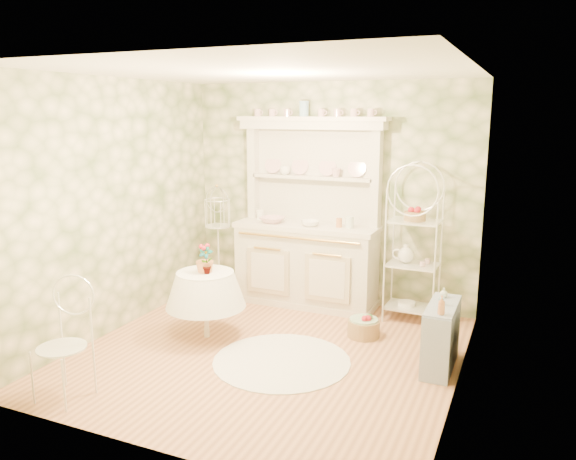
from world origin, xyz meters
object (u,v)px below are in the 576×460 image
at_px(side_shelf, 441,338).
at_px(birdcage_stand, 218,238).
at_px(cafe_chair, 62,352).
at_px(bakers_rack, 414,241).
at_px(floor_basket, 364,327).
at_px(kitchen_dresser, 307,213).
at_px(round_table, 206,302).

distance_m(side_shelf, birdcage_stand, 3.21).
bearing_deg(cafe_chair, bakers_rack, 30.51).
xyz_separation_m(bakers_rack, birdcage_stand, (-2.49, -0.07, -0.18)).
distance_m(side_shelf, floor_basket, 0.98).
bearing_deg(bakers_rack, birdcage_stand, -176.50).
bearing_deg(floor_basket, birdcage_stand, 163.42).
xyz_separation_m(side_shelf, floor_basket, (-0.86, 0.43, -0.18)).
bearing_deg(kitchen_dresser, birdcage_stand, -175.25).
relative_size(kitchen_dresser, bakers_rack, 1.23).
distance_m(round_table, cafe_chair, 1.64).
bearing_deg(kitchen_dresser, side_shelf, -32.76).
height_order(cafe_chair, floor_basket, cafe_chair).
bearing_deg(cafe_chair, round_table, 54.10).
relative_size(birdcage_stand, floor_basket, 4.45).
distance_m(bakers_rack, cafe_chair, 3.78).
height_order(side_shelf, birdcage_stand, birdcage_stand).
distance_m(side_shelf, round_table, 2.39).
height_order(birdcage_stand, floor_basket, birdcage_stand).
bearing_deg(kitchen_dresser, cafe_chair, -107.65).
height_order(bakers_rack, floor_basket, bakers_rack).
relative_size(round_table, floor_basket, 2.32).
distance_m(kitchen_dresser, side_shelf, 2.32).
distance_m(kitchen_dresser, floor_basket, 1.59).
distance_m(round_table, birdcage_stand, 1.49).
relative_size(kitchen_dresser, round_table, 2.93).
height_order(round_table, floor_basket, round_table).
distance_m(bakers_rack, round_table, 2.39).
xyz_separation_m(kitchen_dresser, side_shelf, (1.81, -1.17, -0.85)).
height_order(kitchen_dresser, floor_basket, kitchen_dresser).
relative_size(round_table, birdcage_stand, 0.52).
relative_size(side_shelf, floor_basket, 2.03).
bearing_deg(side_shelf, floor_basket, 157.82).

